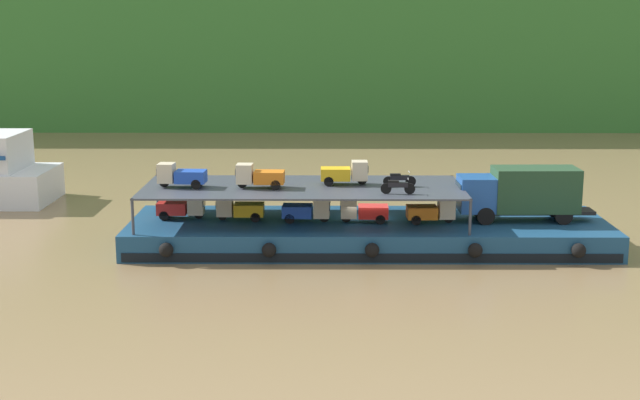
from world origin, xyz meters
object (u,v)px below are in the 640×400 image
object	(u,v)px
motorcycle_upper_port	(398,186)
motorcycle_upper_centre	(399,179)
mini_truck_lower_bow	(432,211)
mini_truck_upper_fore	(345,173)
mini_truck_upper_mid	(259,176)
mini_truck_upper_stern	(181,175)
mini_truck_lower_stern	(182,207)
mini_truck_lower_mid	(307,210)
cargo_barge	(368,233)
mini_truck_lower_fore	(363,210)
covered_lorry	(521,192)
mini_truck_lower_aft	(239,208)

from	to	relation	value
motorcycle_upper_port	motorcycle_upper_centre	world-z (taller)	same
mini_truck_lower_bow	mini_truck_upper_fore	size ratio (longest dim) A/B	1.01
mini_truck_upper_fore	mini_truck_upper_mid	bearing A→B (deg)	-167.63
mini_truck_lower_bow	motorcycle_upper_port	xyz separation A→B (m)	(-2.11, -1.55, 1.74)
mini_truck_upper_stern	mini_truck_upper_fore	distance (m)	9.45
mini_truck_lower_stern	motorcycle_upper_port	size ratio (longest dim) A/B	1.44
mini_truck_lower_mid	mini_truck_upper_mid	world-z (taller)	mini_truck_upper_mid
cargo_barge	mini_truck_lower_stern	world-z (taller)	mini_truck_lower_stern
mini_truck_lower_bow	mini_truck_lower_fore	bearing A→B (deg)	178.08
mini_truck_upper_mid	motorcycle_upper_port	xyz separation A→B (m)	(7.73, -1.66, -0.26)
mini_truck_lower_fore	mini_truck_lower_bow	distance (m)	3.90
mini_truck_lower_stern	cargo_barge	bearing A→B (deg)	-2.31
mini_truck_lower_fore	mini_truck_upper_fore	size ratio (longest dim) A/B	1.01
covered_lorry	mini_truck_upper_mid	bearing A→B (deg)	-178.17
cargo_barge	mini_truck_upper_fore	world-z (taller)	mini_truck_upper_fore
mini_truck_upper_stern	covered_lorry	bearing A→B (deg)	0.85
mini_truck_upper_mid	motorcycle_upper_centre	distance (m)	8.02
mini_truck_lower_fore	mini_truck_upper_mid	distance (m)	6.27
mini_truck_lower_fore	mini_truck_upper_stern	bearing A→B (deg)	179.10
cargo_barge	mini_truck_upper_fore	bearing A→B (deg)	155.19
cargo_barge	mini_truck_lower_fore	bearing A→B (deg)	-126.54
mini_truck_upper_stern	mini_truck_upper_mid	size ratio (longest dim) A/B	1.01
mini_truck_lower_mid	mini_truck_upper_mid	distance (m)	3.37
mini_truck_lower_stern	mini_truck_lower_mid	bearing A→B (deg)	-6.01
mini_truck_lower_fore	mini_truck_lower_bow	xyz separation A→B (m)	(3.90, -0.13, 0.00)
mini_truck_lower_fore	mini_truck_lower_stern	bearing A→B (deg)	175.33
cargo_barge	mini_truck_upper_mid	bearing A→B (deg)	-175.87
covered_lorry	mini_truck_upper_stern	world-z (taller)	mini_truck_upper_stern
cargo_barge	mini_truck_lower_aft	world-z (taller)	mini_truck_lower_aft
covered_lorry	mini_truck_lower_bow	distance (m)	5.34
cargo_barge	motorcycle_upper_port	distance (m)	4.09
mini_truck_lower_fore	motorcycle_upper_centre	world-z (taller)	motorcycle_upper_centre
mini_truck_lower_aft	mini_truck_lower_bow	xyz separation A→B (m)	(11.07, -0.61, 0.00)
mini_truck_lower_aft	mini_truck_lower_bow	size ratio (longest dim) A/B	0.99
covered_lorry	motorcycle_upper_centre	distance (m)	7.09
covered_lorry	motorcycle_upper_port	size ratio (longest dim) A/B	4.15
mini_truck_lower_aft	mini_truck_upper_mid	size ratio (longest dim) A/B	0.99
cargo_barge	motorcycle_upper_centre	world-z (taller)	motorcycle_upper_centre
mini_truck_lower_bow	motorcycle_upper_centre	distance (m)	2.60
mini_truck_lower_mid	mini_truck_lower_aft	bearing A→B (deg)	174.32
mini_truck_lower_fore	mini_truck_upper_stern	world-z (taller)	mini_truck_upper_stern
mini_truck_lower_stern	mini_truck_upper_mid	distance (m)	5.12
motorcycle_upper_centre	mini_truck_lower_aft	bearing A→B (deg)	179.88
mini_truck_lower_stern	mini_truck_upper_mid	bearing A→B (deg)	-10.89
mini_truck_lower_mid	mini_truck_upper_fore	bearing A→B (deg)	23.56
cargo_barge	mini_truck_upper_stern	xyz separation A→B (m)	(-10.75, -0.26, 3.44)
mini_truck_lower_mid	motorcycle_upper_centre	xyz separation A→B (m)	(5.29, 0.37, 1.74)
mini_truck_upper_mid	mini_truck_upper_fore	size ratio (longest dim) A/B	1.01
cargo_barge	motorcycle_upper_port	size ratio (longest dim) A/B	14.48
mini_truck_lower_stern	mini_truck_upper_stern	distance (m)	2.12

